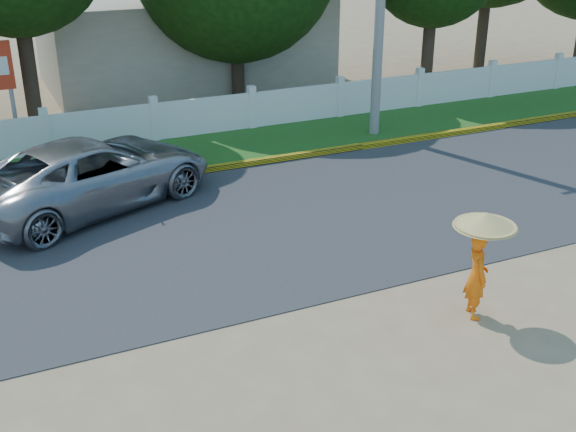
% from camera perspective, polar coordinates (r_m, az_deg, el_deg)
% --- Properties ---
extents(ground, '(120.00, 120.00, 0.00)m').
position_cam_1_polar(ground, '(11.72, 4.12, -9.44)').
color(ground, '#9E8460').
rests_on(ground, ground).
extents(road, '(60.00, 7.00, 0.02)m').
position_cam_1_polar(road, '(15.31, -3.89, -0.99)').
color(road, '#38383A').
rests_on(road, ground).
extents(grass_verge, '(60.00, 3.50, 0.03)m').
position_cam_1_polar(grass_verge, '(19.97, -9.30, 4.78)').
color(grass_verge, '#2D601E').
rests_on(grass_verge, ground).
extents(curb, '(40.00, 0.18, 0.16)m').
position_cam_1_polar(curb, '(18.41, -7.86, 3.43)').
color(curb, yellow).
rests_on(curb, ground).
extents(fence, '(40.00, 0.10, 1.10)m').
position_cam_1_polar(fence, '(21.16, -10.49, 7.30)').
color(fence, silver).
rests_on(fence, ground).
extents(building_near, '(10.00, 6.00, 3.20)m').
position_cam_1_polar(building_near, '(28.09, -8.25, 13.68)').
color(building_near, '#B7AD99').
rests_on(building_near, ground).
extents(vehicle, '(6.18, 4.57, 1.56)m').
position_cam_1_polar(vehicle, '(16.76, -15.24, 3.29)').
color(vehicle, '#929399').
rests_on(vehicle, ground).
extents(monk_with_parasol, '(1.03, 1.03, 1.87)m').
position_cam_1_polar(monk_with_parasol, '(12.06, 15.00, -2.58)').
color(monk_with_parasol, orange).
rests_on(monk_with_parasol, ground).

